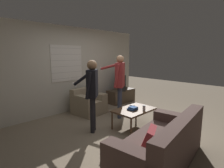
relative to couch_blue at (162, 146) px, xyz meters
name	(u,v)px	position (x,y,z in m)	size (l,w,h in m)	color
ground_plane	(122,128)	(0.55, 1.36, -0.30)	(16.00, 16.00, 0.00)	#7F705B
wall_back	(73,69)	(0.55, 3.39, 0.98)	(5.20, 0.08, 2.55)	#BCB7A8
couch_blue	(162,146)	(0.00, 0.00, 0.00)	(1.96, 1.10, 0.81)	#4C3833
armchair_beige	(88,103)	(0.65, 2.81, 0.01)	(0.87, 0.87, 0.73)	gray
coffee_table	(134,111)	(0.80, 1.21, 0.11)	(0.99, 0.65, 0.45)	brown
tv_stand	(121,96)	(2.25, 2.96, -0.06)	(1.06, 0.48, 0.47)	#4C3D2D
tv	(121,82)	(2.25, 2.96, 0.45)	(0.63, 0.72, 0.56)	black
person_left_standing	(92,87)	(-0.05, 1.72, 0.72)	(0.48, 0.75, 1.61)	black
person_right_standing	(120,79)	(1.05, 1.91, 0.79)	(0.52, 0.86, 1.71)	#33384C
book_stack	(133,108)	(0.74, 1.19, 0.19)	(0.23, 0.19, 0.07)	#284C89
soda_can	(144,108)	(0.88, 0.97, 0.21)	(0.07, 0.07, 0.13)	silver
spare_remote	(132,105)	(0.97, 1.40, 0.16)	(0.06, 0.13, 0.02)	white
floor_fan	(103,101)	(1.31, 2.90, -0.08)	(0.36, 0.20, 0.45)	#A8A8AD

